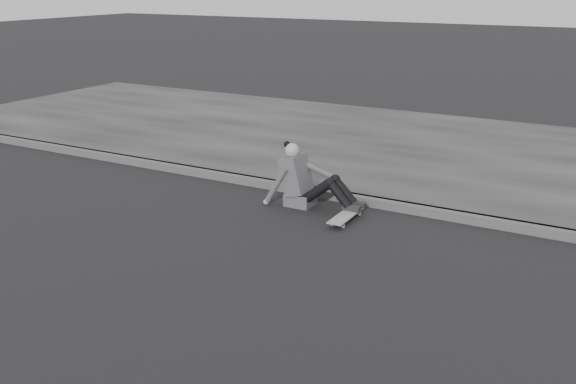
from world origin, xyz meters
name	(u,v)px	position (x,y,z in m)	size (l,w,h in m)	color
ground	(440,318)	(0.00, 0.00, 0.00)	(80.00, 80.00, 0.00)	black
curb	(499,223)	(0.00, 2.58, 0.06)	(24.00, 0.16, 0.12)	#484848
sidewalk	(537,165)	(0.00, 5.60, 0.06)	(24.00, 6.00, 0.12)	#313131
skateboard	(346,215)	(-1.78, 1.89, 0.07)	(0.20, 0.78, 0.09)	gray
seated_woman	(305,181)	(-2.51, 2.13, 0.36)	(1.38, 0.46, 0.88)	#49494C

